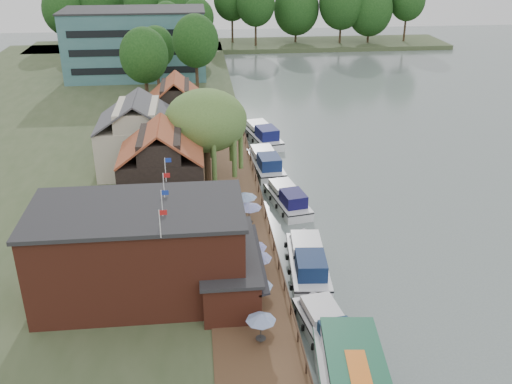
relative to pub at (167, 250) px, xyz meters
name	(u,v)px	position (x,y,z in m)	size (l,w,h in m)	color
ground	(345,284)	(14.00, 1.00, -4.65)	(260.00, 260.00, 0.00)	slate
land_bank	(56,144)	(-16.00, 36.00, -4.15)	(50.00, 140.00, 1.00)	#384728
quay_deck	(237,220)	(6.00, 11.00, -3.60)	(6.00, 50.00, 0.10)	#47301E
quay_rail	(265,212)	(8.70, 11.50, -3.15)	(0.20, 49.00, 1.00)	black
pub	(167,250)	(0.00, 0.00, 0.00)	(20.00, 11.00, 7.30)	maroon
hotel_block	(136,43)	(-8.00, 71.00, 2.50)	(25.40, 12.40, 12.30)	#38666B
cottage_a	(162,167)	(-1.00, 15.00, 0.60)	(8.60, 7.60, 8.50)	black
cottage_b	(139,134)	(-4.00, 25.00, 0.60)	(9.60, 8.60, 8.50)	beige
cottage_c	(176,110)	(0.00, 34.00, 0.60)	(7.60, 7.60, 8.50)	black
willow	(206,138)	(3.50, 20.00, 1.56)	(8.60, 8.60, 10.43)	#476B2D
umbrella_0	(261,328)	(6.22, -6.82, -2.36)	(2.03, 2.03, 2.38)	navy
umbrella_1	(257,294)	(6.39, -2.88, -2.36)	(2.31, 2.31, 2.38)	#1A4893
umbrella_2	(257,265)	(6.82, 0.89, -2.36)	(2.32, 2.32, 2.38)	navy
umbrella_3	(253,254)	(6.67, 2.60, -2.36)	(2.23, 2.23, 2.38)	#1A1E94
umbrella_4	(239,234)	(5.80, 6.16, -2.36)	(2.44, 2.44, 2.38)	navy
umbrella_5	(249,214)	(7.02, 9.81, -2.36)	(2.33, 2.33, 2.38)	navy
umbrella_6	(245,203)	(6.81, 12.04, -2.36)	(2.35, 2.35, 2.38)	#19498D
cruiser_0	(329,328)	(11.10, -5.91, -3.48)	(3.14, 9.71, 2.35)	silver
cruiser_1	(308,258)	(11.33, 3.12, -3.36)	(3.40, 10.52, 2.57)	white
cruiser_2	(287,196)	(11.55, 15.69, -3.50)	(3.09, 9.57, 2.31)	silver
cruiser_3	(266,160)	(10.48, 25.52, -3.37)	(3.39, 10.47, 2.56)	white
cruiser_4	(262,132)	(11.22, 35.65, -3.35)	(3.43, 10.59, 2.59)	white
bank_tree_0	(146,76)	(-4.26, 42.69, 3.03)	(6.64, 6.64, 13.36)	#143811
bank_tree_1	(196,59)	(2.84, 52.97, 3.17)	(7.13, 7.13, 13.65)	#143811
bank_tree_2	(157,60)	(-3.65, 59.08, 1.89)	(6.08, 6.08, 11.08)	#143811
bank_tree_3	(168,34)	(-2.48, 80.08, 2.62)	(6.57, 6.57, 12.55)	#143811
bank_tree_4	(198,28)	(3.56, 87.86, 2.46)	(6.83, 6.83, 12.22)	#143811
bank_tree_5	(174,21)	(-1.66, 94.57, 3.03)	(6.75, 6.75, 13.35)	#143811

